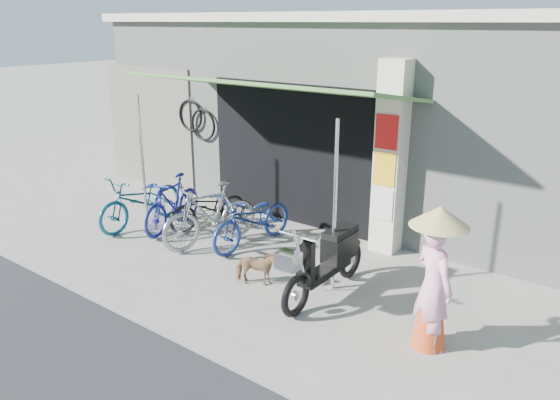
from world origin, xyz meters
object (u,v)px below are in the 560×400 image
Objects in this scene: bike_teal at (141,200)px; bike_blue at (172,203)px; bike_navy at (253,220)px; nun at (434,279)px; bike_silver at (210,215)px; moped at (327,260)px; street_dog at (256,268)px; bike_black at (209,207)px.

bike_teal is 1.14× the size of bike_blue.
nun reaches higher than bike_navy.
bike_silver is 1.00× the size of bike_navy.
bike_blue is 0.92× the size of bike_silver.
bike_blue is 3.49m from moped.
street_dog is 1.02m from moped.
bike_silver is at bearing 20.36° from nun.
bike_navy is 2.86× the size of street_dog.
moped reaches higher than bike_black.
bike_black is at bearing 29.04° from bike_blue.
bike_silver is 1.03× the size of nun.
bike_teal is 1.08× the size of nun.
nun reaches higher than bike_silver.
bike_black is 0.90× the size of nun.
bike_teal is at bearing -163.30° from bike_navy.
bike_blue is 0.95× the size of nun.
street_dog is at bearing -11.49° from bike_teal.
bike_silver reaches higher than bike_teal.
bike_silver reaches higher than bike_black.
bike_silver is 4.09m from nun.
bike_black is at bearing 15.13° from nun.
bike_black reaches higher than street_dog.
bike_black is at bearing 176.71° from bike_navy.
bike_teal is 1.21× the size of bike_black.
moped reaches higher than bike_teal.
bike_silver is at bearing 2.69° from bike_teal.
bike_navy reaches higher than street_dog.
moped is at bearing 9.22° from bike_silver.
bike_black is 2.49× the size of street_dog.
street_dog is at bearing -7.80° from bike_silver.
nun is at bearing 7.04° from bike_silver.
bike_silver is 0.91× the size of moped.
nun is (4.59, -1.16, 0.44)m from bike_black.
bike_blue reaches higher than bike_navy.
bike_blue is 1.04m from bike_silver.
street_dog is (2.08, -1.20, -0.14)m from bike_black.
bike_teal is 0.95× the size of moped.
bike_navy is 0.91× the size of moped.
bike_black is 2.40m from street_dog.
bike_silver is (1.60, 0.11, 0.04)m from bike_teal.
bike_teal is 1.22m from bike_black.
nun is (5.06, -0.75, 0.36)m from bike_blue.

